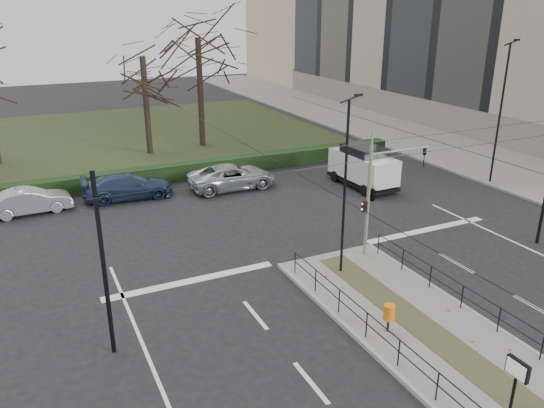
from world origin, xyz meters
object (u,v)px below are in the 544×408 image
(info_panel, at_px, (516,378))
(parked_car_fourth, at_px, (232,177))
(parked_car_second, at_px, (30,201))
(traffic_light, at_px, (374,192))
(litter_bin, at_px, (389,313))
(bare_tree_center, at_px, (198,46))
(white_van, at_px, (363,165))
(streetlamp_sidewalk, at_px, (500,112))
(streetlamp_median_far, at_px, (345,187))
(bare_tree_near, at_px, (143,64))
(parked_car_third, at_px, (128,186))

(info_panel, distance_m, parked_car_fourth, 21.67)
(parked_car_second, height_order, parked_car_fourth, parked_car_fourth)
(traffic_light, xyz_separation_m, litter_bin, (-2.99, -5.21, -2.13))
(bare_tree_center, bearing_deg, white_van, -67.59)
(streetlamp_sidewalk, distance_m, parked_car_second, 27.03)
(litter_bin, bearing_deg, parked_car_fourth, 86.62)
(streetlamp_median_far, relative_size, parked_car_fourth, 1.36)
(litter_bin, height_order, streetlamp_sidewalk, streetlamp_sidewalk)
(parked_car_fourth, relative_size, bare_tree_near, 0.57)
(traffic_light, xyz_separation_m, bare_tree_center, (-0.33, 21.88, 4.62))
(traffic_light, xyz_separation_m, bare_tree_near, (-4.62, 21.31, 3.57))
(parked_car_fourth, distance_m, bare_tree_center, 12.74)
(parked_car_second, bearing_deg, bare_tree_center, -56.09)
(traffic_light, bearing_deg, white_van, 57.34)
(streetlamp_sidewalk, height_order, bare_tree_near, bare_tree_near)
(streetlamp_sidewalk, relative_size, white_van, 1.76)
(traffic_light, distance_m, info_panel, 10.87)
(litter_bin, height_order, white_van, white_van)
(parked_car_third, bearing_deg, litter_bin, -159.17)
(info_panel, distance_m, streetlamp_sidewalk, 22.46)
(white_van, relative_size, bare_tree_center, 0.45)
(litter_bin, height_order, streetlamp_median_far, streetlamp_median_far)
(streetlamp_sidewalk, xyz_separation_m, white_van, (-7.45, 3.03, -3.13))
(parked_car_third, relative_size, bare_tree_center, 0.46)
(bare_tree_center, relative_size, bare_tree_near, 1.16)
(streetlamp_median_far, relative_size, parked_car_second, 1.74)
(parked_car_fourth, relative_size, white_van, 1.09)
(parked_car_fourth, relative_size, bare_tree_center, 0.49)
(parked_car_fourth, bearing_deg, info_panel, 177.22)
(parked_car_second, distance_m, parked_car_third, 5.12)
(parked_car_third, height_order, bare_tree_near, bare_tree_near)
(streetlamp_sidewalk, height_order, white_van, streetlamp_sidewalk)
(parked_car_second, bearing_deg, streetlamp_median_far, -143.01)
(parked_car_second, relative_size, parked_car_third, 0.83)
(traffic_light, relative_size, parked_car_fourth, 0.93)
(bare_tree_center, bearing_deg, litter_bin, -95.60)
(parked_car_fourth, bearing_deg, parked_car_third, 82.27)
(parked_car_fourth, bearing_deg, white_van, -111.89)
(streetlamp_median_far, distance_m, streetlamp_sidewalk, 16.03)
(parked_car_second, height_order, bare_tree_near, bare_tree_near)
(traffic_light, height_order, bare_tree_near, bare_tree_near)
(white_van, bearing_deg, parked_car_fourth, 157.51)
(bare_tree_center, bearing_deg, streetlamp_sidewalk, -51.88)
(traffic_light, distance_m, parked_car_third, 14.75)
(info_panel, distance_m, parked_car_second, 24.46)
(parked_car_second, relative_size, bare_tree_center, 0.38)
(litter_bin, xyz_separation_m, bare_tree_near, (-1.63, 26.52, 5.70))
(bare_tree_center, bearing_deg, parked_car_second, -142.47)
(info_panel, height_order, streetlamp_median_far, streetlamp_median_far)
(parked_car_fourth, height_order, white_van, white_van)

